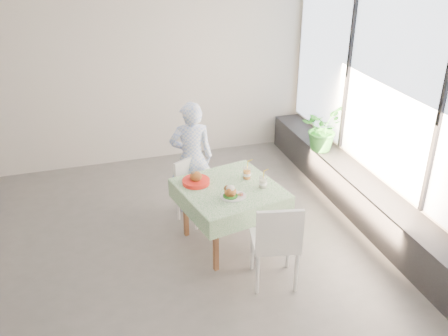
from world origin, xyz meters
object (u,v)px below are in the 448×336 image
object	(u,v)px
potted_plant	(322,128)
chair_far	(196,202)
cafe_table	(229,209)
diner	(192,158)
main_dish	(232,193)
chair_near	(274,257)
juice_cup_orange	(247,174)

from	to	relation	value
potted_plant	chair_far	bearing A→B (deg)	-165.91
cafe_table	diner	bearing A→B (deg)	104.61
main_dish	chair_far	bearing A→B (deg)	103.39
cafe_table	chair_near	world-z (taller)	chair_near
diner	main_dish	distance (m)	1.10
main_dish	juice_cup_orange	bearing A→B (deg)	50.33
cafe_table	diner	size ratio (longest dim) A/B	0.83
diner	potted_plant	distance (m)	1.95
chair_near	chair_far	bearing A→B (deg)	108.55
main_dish	juice_cup_orange	world-z (taller)	juice_cup_orange
chair_near	diner	bearing A→B (deg)	105.21
cafe_table	main_dish	size ratio (longest dim) A/B	4.28
diner	juice_cup_orange	xyz separation A→B (m)	(0.48, -0.72, 0.06)
chair_far	chair_near	bearing A→B (deg)	-71.45
cafe_table	juice_cup_orange	size ratio (longest dim) A/B	4.50
chair_far	potted_plant	bearing A→B (deg)	14.09
main_dish	chair_near	bearing A→B (deg)	-64.50
chair_far	chair_near	distance (m)	1.49
cafe_table	main_dish	distance (m)	0.40
main_dish	potted_plant	xyz separation A→B (m)	(1.76, 1.33, 0.03)
cafe_table	potted_plant	xyz separation A→B (m)	(1.71, 1.10, 0.36)
chair_far	chair_near	world-z (taller)	chair_near
potted_plant	main_dish	bearing A→B (deg)	-142.91
main_dish	potted_plant	distance (m)	2.20
chair_near	diner	size ratio (longest dim) A/B	0.66
chair_near	potted_plant	xyz separation A→B (m)	(1.48, 1.91, 0.52)
chair_far	potted_plant	world-z (taller)	potted_plant
cafe_table	chair_far	distance (m)	0.70
chair_far	potted_plant	size ratio (longest dim) A/B	1.24
cafe_table	chair_far	world-z (taller)	chair_far
diner	cafe_table	bearing A→B (deg)	113.07
chair_far	main_dish	size ratio (longest dim) A/B	2.77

